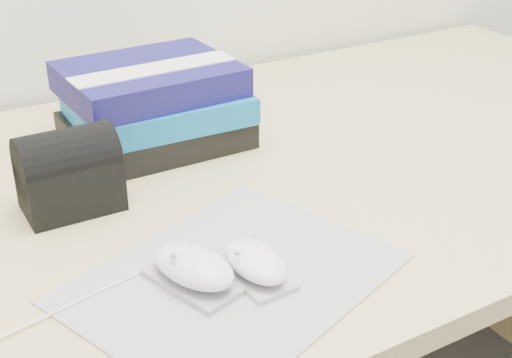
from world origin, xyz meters
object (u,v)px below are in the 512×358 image
desk (255,273)px  pouch (69,172)px  mouse_rear (193,268)px  book_stack (154,105)px  mouse_front (255,263)px

desk → pouch: (-0.30, -0.05, 0.29)m
mouse_rear → book_stack: 0.39m
desk → pouch: bearing=-171.0°
mouse_rear → desk: bearing=49.4°
desk → mouse_rear: mouse_rear is taller
book_stack → mouse_front: bearing=-97.6°
desk → pouch: pouch is taller
desk → book_stack: (-0.12, 0.09, 0.30)m
mouse_front → book_stack: size_ratio=0.37×
desk → book_stack: 0.33m
mouse_front → desk: bearing=59.7°
book_stack → pouch: 0.22m
pouch → desk: bearing=9.0°
mouse_rear → mouse_front: size_ratio=1.24×
book_stack → desk: bearing=-35.5°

